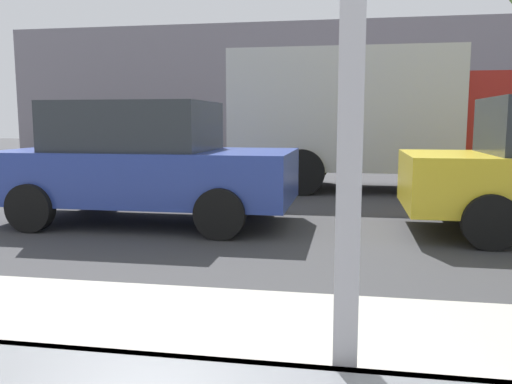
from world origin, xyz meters
The scene contains 4 objects.
ground_plane centered at (0.00, 8.00, 0.00)m, with size 60.00×60.00×0.00m, color #38383A.
building_facade_far centered at (0.00, 20.35, 2.61)m, with size 28.00×1.20×5.21m, color gray.
parked_car_blue centered at (-2.87, 6.15, 0.87)m, with size 4.11×2.06×1.72m.
box_truck centered at (0.59, 10.38, 1.56)m, with size 6.27×2.44×2.85m.
Camera 1 is at (-0.00, -1.01, 1.46)m, focal length 37.24 mm.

